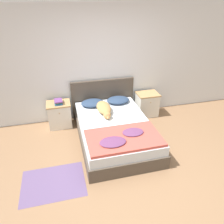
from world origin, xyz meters
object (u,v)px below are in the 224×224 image
object	(u,v)px
nightstand_left	(60,115)
pillow_right	(118,100)
book_stack	(58,102)
pillow_left	(93,103)
nightstand_right	(147,104)
bed	(115,131)
dog	(104,108)

from	to	relation	value
nightstand_left	pillow_right	xyz separation A→B (m)	(1.34, -0.05, 0.22)
nightstand_left	book_stack	xyz separation A→B (m)	(0.01, -0.01, 0.32)
nightstand_left	pillow_left	distance (m)	0.78
pillow_right	nightstand_right	bearing A→B (deg)	3.69
pillow_left	pillow_right	world-z (taller)	same
nightstand_right	nightstand_left	bearing A→B (deg)	180.00
nightstand_left	pillow_left	xyz separation A→B (m)	(0.75, -0.05, 0.22)
bed	dog	bearing A→B (deg)	104.91
nightstand_left	pillow_right	bearing A→B (deg)	-2.07
pillow_left	book_stack	bearing A→B (deg)	177.29
nightstand_right	dog	xyz separation A→B (m)	(-1.16, -0.42, 0.25)
bed	nightstand_left	xyz separation A→B (m)	(-1.05, 0.85, 0.07)
nightstand_right	dog	world-z (taller)	dog
nightstand_left	book_stack	world-z (taller)	book_stack
bed	nightstand_right	world-z (taller)	nightstand_right
nightstand_left	dog	world-z (taller)	dog
bed	nightstand_right	size ratio (longest dim) A/B	3.67
bed	book_stack	bearing A→B (deg)	141.19
bed	pillow_left	bearing A→B (deg)	110.31
book_stack	nightstand_right	bearing A→B (deg)	0.37
nightstand_left	nightstand_right	distance (m)	2.09
pillow_left	nightstand_left	bearing A→B (deg)	176.31
pillow_left	book_stack	size ratio (longest dim) A/B	2.12
pillow_right	book_stack	distance (m)	1.34
bed	pillow_left	size ratio (longest dim) A/B	4.05
bed	nightstand_left	distance (m)	1.35
bed	dog	world-z (taller)	dog
dog	book_stack	xyz separation A→B (m)	(-0.93, 0.41, 0.08)
bed	nightstand_right	xyz separation A→B (m)	(1.05, 0.85, 0.07)
dog	pillow_right	bearing A→B (deg)	42.06
nightstand_right	pillow_left	world-z (taller)	nightstand_right
nightstand_right	pillow_right	bearing A→B (deg)	-176.31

